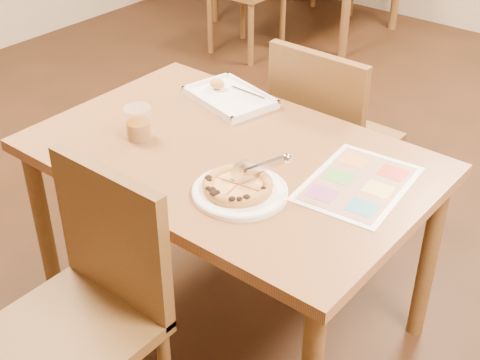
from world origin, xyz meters
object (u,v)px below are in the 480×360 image
Objects in this scene: chair_near at (92,284)px; glass_tumbler at (139,125)px; dining_table at (229,174)px; pizza_cutter at (259,168)px; chair_far at (326,125)px; pizza at (238,185)px; plate at (240,192)px; menu at (358,183)px; appetizer_tray at (229,97)px.

chair_near is 0.60m from glass_tumbler.
dining_table is 0.30m from pizza_cutter.
chair_far is 0.81m from pizza.
menu is (0.24, 0.27, -0.01)m from plate.
chair_far is 0.81m from plate.
pizza is (0.17, -0.17, 0.11)m from dining_table.
pizza is at bearing -43.98° from dining_table.
chair_near reaches higher than appetizer_tray.
glass_tumbler reaches higher than dining_table.
dining_table is 0.61m from chair_far.
chair_near is 1.65× the size of plate.
glass_tumbler is (-0.29, -0.72, 0.20)m from chair_far.
menu is at bearing 13.29° from dining_table.
menu reaches higher than dining_table.
menu is at bearing 16.96° from glass_tumbler.
appetizer_tray is at bearing 132.87° from plate.
chair_near reaches higher than dining_table.
chair_near is at bearing -121.19° from menu.
pizza_cutter reaches higher than menu.
chair_far reaches higher than plate.
pizza_cutter reaches higher than plate.
appetizer_tray is 0.93× the size of menu.
chair_near reaches higher than pizza_cutter.
pizza_cutter is (0.22, -0.12, 0.17)m from dining_table.
appetizer_tray is (-0.25, -0.31, 0.17)m from chair_far.
plate is 0.02m from pizza.
plate is (0.18, -0.17, 0.09)m from dining_table.
plate is at bearing 67.33° from chair_near.
chair_far reaches higher than glass_tumbler.
chair_near is 2.23× the size of pizza.
glass_tumbler is at bearing 174.30° from pizza.
chair_far is at bearing 103.29° from plate.
dining_table is 2.77× the size of chair_far.
dining_table is 0.39m from appetizer_tray.
pizza_cutter is at bearing 65.37° from chair_near.
pizza_cutter is at bearing -41.95° from appetizer_tray.
chair_near and chair_far have the same top height.
plate is 0.78× the size of appetizer_tray.
dining_table is 0.35m from glass_tumbler.
chair_near is (0.00, -0.60, -0.07)m from dining_table.
chair_near is 4.11× the size of glass_tumbler.
appetizer_tray reaches higher than pizza.
chair_near is at bearing -157.36° from pizza_cutter.
pizza_cutter is (0.22, -0.73, 0.24)m from chair_far.
plate is 1.35× the size of pizza.
dining_table is at bearing 90.00° from chair_near.
plate is 0.63m from appetizer_tray.
chair_near is 0.50m from plate.
appetizer_tray is at bearing 105.33° from chair_near.
chair_near is 1.20m from chair_far.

